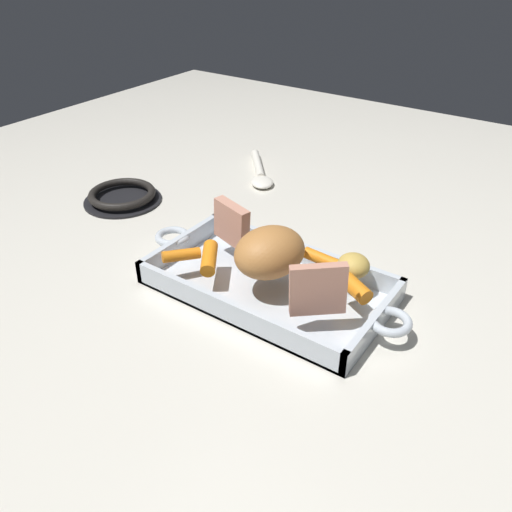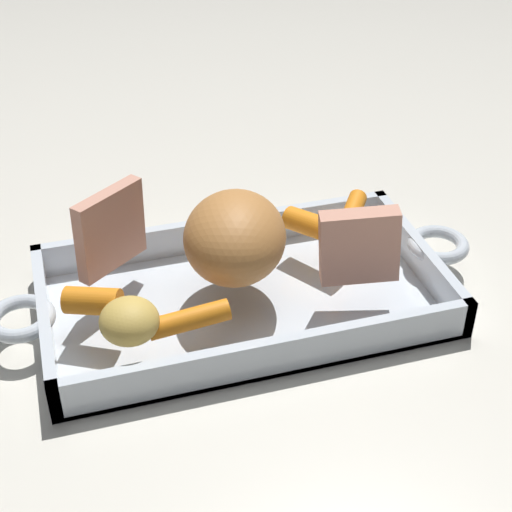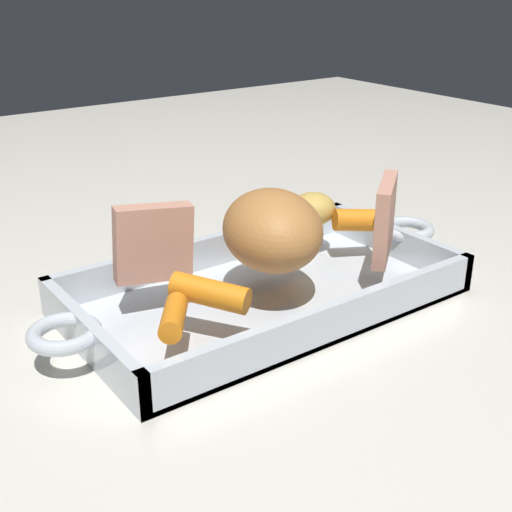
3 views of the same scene
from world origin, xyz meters
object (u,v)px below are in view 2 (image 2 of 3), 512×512
Objects in this scene: roasting_dish at (243,296)px; potato_corner at (129,321)px; baby_carrot_long at (93,301)px; pork_roast at (235,237)px; roast_slice_thick at (110,230)px; baby_carrot_short at (352,213)px; baby_carrot_northeast at (189,319)px; roast_slice_thin at (359,246)px; baby_carrot_southwest at (316,226)px.

potato_corner reaches higher than roasting_dish.
baby_carrot_long reaches higher than roasting_dish.
pork_roast is at bearing -169.84° from baby_carrot_long.
roast_slice_thick is (0.10, -0.04, 0.00)m from pork_roast.
baby_carrot_short is at bearing -160.05° from pork_roast.
pork_roast reaches higher than potato_corner.
baby_carrot_short is at bearing -164.79° from baby_carrot_long.
baby_carrot_long is 0.70× the size of baby_carrot_northeast.
baby_carrot_northeast is (0.16, 0.02, -0.03)m from roast_slice_thin.
roasting_dish is 0.06m from pork_roast.
pork_roast is at bearing -43.86° from roasting_dish.
roasting_dish is 0.13m from potato_corner.
baby_carrot_long is at bearing -30.60° from baby_carrot_northeast.
roasting_dish is 0.14m from baby_carrot_short.
pork_roast is 0.11m from roast_slice_thin.
baby_carrot_southwest is (-0.22, -0.06, -0.00)m from baby_carrot_long.
pork_roast is 1.64× the size of baby_carrot_northeast.
baby_carrot_southwest is at bearing -145.94° from baby_carrot_northeast.
roast_slice_thick is 1.28× the size of baby_carrot_short.
pork_roast is 0.12m from potato_corner.
roast_slice_thick reaches higher than baby_carrot_short.
roasting_dish is at bearing 136.14° from pork_roast.
potato_corner is (0.00, 0.11, -0.02)m from roast_slice_thick.
pork_roast reaches higher than roasting_dish.
roast_slice_thin is (-0.20, 0.08, -0.00)m from roast_slice_thick.
baby_carrot_northeast is at bearing 31.10° from baby_carrot_short.
baby_carrot_southwest is at bearing -80.70° from roast_slice_thin.
roasting_dish is at bearing 22.73° from baby_carrot_short.
baby_carrot_northeast reaches higher than roasting_dish.
baby_carrot_short is (-0.03, -0.09, -0.03)m from roast_slice_thin.
roasting_dish is at bearing -151.55° from potato_corner.
roasting_dish is 6.66× the size of baby_carrot_northeast.
potato_corner is (0.24, 0.11, 0.01)m from baby_carrot_short.
roast_slice_thin is 1.41× the size of potato_corner.
baby_carrot_short is 0.89× the size of baby_carrot_southwest.
roast_slice_thick is 1.54× the size of potato_corner.
roast_slice_thick is at bearing -21.92° from pork_roast.
roast_slice_thin is at bearing 159.38° from roasting_dish.
baby_carrot_long is 0.22m from baby_carrot_southwest.
pork_roast reaches higher than baby_carrot_northeast.
baby_carrot_long is (0.03, 0.06, -0.03)m from roast_slice_thick.
baby_carrot_short is 0.26m from potato_corner.
roast_slice_thin is 0.10m from baby_carrot_short.
roasting_dish is at bearing -172.38° from baby_carrot_long.
roast_slice_thick is (0.11, -0.05, 0.06)m from roasting_dish.
baby_carrot_long is 0.72× the size of baby_carrot_southwest.
baby_carrot_southwest is 1.36× the size of potato_corner.
roast_slice_thin is at bearing 157.96° from roast_slice_thick.
pork_roast is at bearing 19.95° from baby_carrot_short.
baby_carrot_short is at bearing -178.45° from roast_slice_thick.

